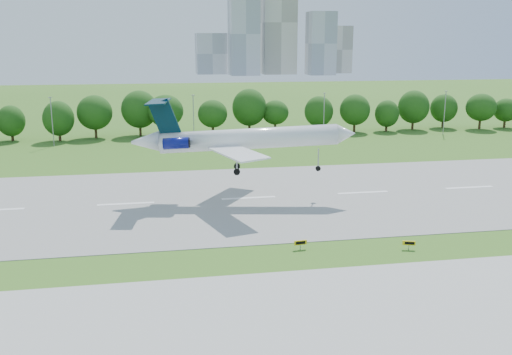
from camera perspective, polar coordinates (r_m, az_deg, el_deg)
name	(u,v)px	position (r m, az deg, el deg)	size (l,w,h in m)	color
ground	(117,262)	(70.31, -13.76, -8.20)	(600.00, 600.00, 0.00)	#2E5817
runway	(126,204)	(93.99, -12.88, -2.60)	(400.00, 45.00, 0.08)	gray
taxiway	(105,337)	(53.98, -14.90, -15.15)	(400.00, 23.00, 0.08)	#ADADA8
tree_line	(135,115)	(158.60, -11.96, 6.17)	(288.40, 8.40, 10.40)	#382314
light_poles	(124,119)	(148.77, -13.04, 5.71)	(175.90, 0.25, 12.19)	gray
skyline	(273,35)	(465.77, 1.72, 14.05)	(127.00, 52.00, 80.00)	#B2B2B7
airliner	(237,138)	(92.82, -1.88, 3.92)	(36.66, 26.43, 12.15)	white
taxi_sign_centre	(300,243)	(72.22, 4.47, -6.52)	(1.67, 0.37, 1.17)	gray
taxi_sign_right	(409,243)	(74.48, 15.05, -6.36)	(1.57, 0.68, 1.12)	gray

